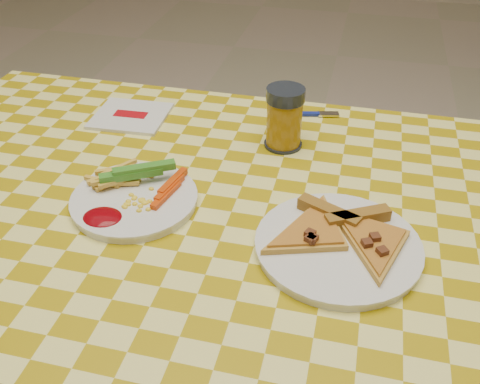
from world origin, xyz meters
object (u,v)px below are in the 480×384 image
at_px(table, 226,262).
at_px(plate_left, 135,201).
at_px(drink_glass, 284,118).
at_px(plate_right, 338,247).

distance_m(table, plate_left, 0.17).
height_order(table, drink_glass, drink_glass).
distance_m(plate_left, drink_glass, 0.31).
xyz_separation_m(plate_right, drink_glass, (-0.12, 0.27, 0.05)).
distance_m(table, plate_right, 0.19).
bearing_deg(plate_left, plate_right, -6.15).
height_order(table, plate_left, plate_left).
distance_m(plate_right, drink_glass, 0.30).
xyz_separation_m(plate_left, drink_glass, (0.20, 0.23, 0.05)).
distance_m(plate_left, plate_right, 0.32).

